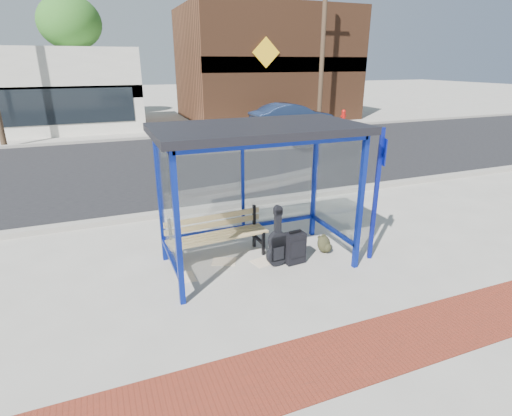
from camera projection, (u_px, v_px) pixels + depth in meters
name	position (u px, v px, depth m)	size (l,w,h in m)	color
ground	(258.00, 263.00, 7.05)	(120.00, 120.00, 0.00)	#B2ADA0
brick_paver_strip	(339.00, 358.00, 4.79)	(60.00, 1.00, 0.01)	maroon
curb_near	(213.00, 207.00, 9.56)	(60.00, 0.25, 0.12)	gray
street_asphalt	(173.00, 163.00, 14.03)	(60.00, 10.00, 0.00)	black
curb_far	(152.00, 137.00, 18.45)	(60.00, 0.25, 0.12)	gray
far_sidewalk	(147.00, 132.00, 20.13)	(60.00, 4.00, 0.01)	#B2ADA0
bus_shelter	(257.00, 146.00, 6.40)	(3.30, 1.80, 2.42)	navy
storefront_brown	(266.00, 64.00, 24.86)	(10.00, 7.08, 6.40)	#59331E
tree_mid	(70.00, 23.00, 23.31)	(3.60, 3.60, 7.03)	#4C3826
tree_right	(304.00, 31.00, 28.70)	(3.60, 3.60, 7.03)	#4C3826
utility_pole_east	(323.00, 46.00, 20.45)	(1.60, 0.24, 8.00)	#4C3826
bench	(217.00, 233.00, 7.08)	(1.82, 0.56, 0.85)	black
guitar_bag	(277.00, 245.00, 6.85)	(0.39, 0.13, 1.04)	black
suitcase	(295.00, 248.00, 6.97)	(0.37, 0.26, 0.62)	black
backpack	(324.00, 244.00, 7.40)	(0.33, 0.32, 0.34)	#292917
sign_post	(377.00, 188.00, 6.79)	(0.15, 0.28, 2.35)	navy
newspaper_a	(186.00, 277.00, 6.57)	(0.37, 0.29, 0.01)	white
newspaper_b	(264.00, 262.00, 7.09)	(0.42, 0.33, 0.01)	white
newspaper_c	(224.00, 261.00, 7.10)	(0.42, 0.33, 0.01)	white
parked_car	(292.00, 117.00, 20.16)	(1.48, 4.26, 1.40)	#192848
fire_hydrant	(343.00, 116.00, 22.77)	(0.36, 0.24, 0.80)	#B9110D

